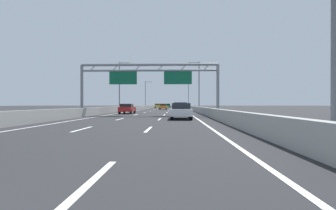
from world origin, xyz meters
TOP-DOWN VIEW (x-y plane):
  - ground_plane at (0.00, 100.00)m, footprint 260.00×260.00m
  - lane_dash_left_1 at (-1.80, 12.50)m, footprint 0.16×3.00m
  - lane_dash_left_2 at (-1.80, 21.50)m, footprint 0.16×3.00m
  - lane_dash_left_3 at (-1.80, 30.50)m, footprint 0.16×3.00m
  - lane_dash_left_4 at (-1.80, 39.50)m, footprint 0.16×3.00m
  - lane_dash_left_5 at (-1.80, 48.50)m, footprint 0.16×3.00m
  - lane_dash_left_6 at (-1.80, 57.50)m, footprint 0.16×3.00m
  - lane_dash_left_7 at (-1.80, 66.50)m, footprint 0.16×3.00m
  - lane_dash_left_8 at (-1.80, 75.50)m, footprint 0.16×3.00m
  - lane_dash_left_9 at (-1.80, 84.50)m, footprint 0.16×3.00m
  - lane_dash_left_10 at (-1.80, 93.50)m, footprint 0.16×3.00m
  - lane_dash_left_11 at (-1.80, 102.50)m, footprint 0.16×3.00m
  - lane_dash_left_12 at (-1.80, 111.50)m, footprint 0.16×3.00m
  - lane_dash_left_13 at (-1.80, 120.50)m, footprint 0.16×3.00m
  - lane_dash_left_14 at (-1.80, 129.50)m, footprint 0.16×3.00m
  - lane_dash_left_15 at (-1.80, 138.50)m, footprint 0.16×3.00m
  - lane_dash_left_16 at (-1.80, 147.50)m, footprint 0.16×3.00m
  - lane_dash_left_17 at (-1.80, 156.50)m, footprint 0.16×3.00m
  - lane_dash_right_0 at (1.80, 3.50)m, footprint 0.16×3.00m
  - lane_dash_right_1 at (1.80, 12.50)m, footprint 0.16×3.00m
  - lane_dash_right_2 at (1.80, 21.50)m, footprint 0.16×3.00m
  - lane_dash_right_3 at (1.80, 30.50)m, footprint 0.16×3.00m
  - lane_dash_right_4 at (1.80, 39.50)m, footprint 0.16×3.00m
  - lane_dash_right_5 at (1.80, 48.50)m, footprint 0.16×3.00m
  - lane_dash_right_6 at (1.80, 57.50)m, footprint 0.16×3.00m
  - lane_dash_right_7 at (1.80, 66.50)m, footprint 0.16×3.00m
  - lane_dash_right_8 at (1.80, 75.50)m, footprint 0.16×3.00m
  - lane_dash_right_9 at (1.80, 84.50)m, footprint 0.16×3.00m
  - lane_dash_right_10 at (1.80, 93.50)m, footprint 0.16×3.00m
  - lane_dash_right_11 at (1.80, 102.50)m, footprint 0.16×3.00m
  - lane_dash_right_12 at (1.80, 111.50)m, footprint 0.16×3.00m
  - lane_dash_right_13 at (1.80, 120.50)m, footprint 0.16×3.00m
  - lane_dash_right_14 at (1.80, 129.50)m, footprint 0.16×3.00m
  - lane_dash_right_15 at (1.80, 138.50)m, footprint 0.16×3.00m
  - lane_dash_right_16 at (1.80, 147.50)m, footprint 0.16×3.00m
  - lane_dash_right_17 at (1.80, 156.50)m, footprint 0.16×3.00m
  - edge_line_left at (-5.25, 88.00)m, footprint 0.16×176.00m
  - edge_line_right at (5.25, 88.00)m, footprint 0.16×176.00m
  - barrier_left at (-6.90, 110.00)m, footprint 0.45×220.00m
  - barrier_right at (6.90, 110.00)m, footprint 0.45×220.00m
  - sign_gantry at (0.03, 29.50)m, footprint 17.10×0.36m
  - streetlamp_left_mid at (-7.47, 46.88)m, footprint 2.58×0.28m
  - streetlamp_right_mid at (7.47, 46.88)m, footprint 2.58×0.28m
  - streetlamp_left_far at (-7.47, 87.50)m, footprint 2.58×0.28m
  - streetlamp_right_far at (7.47, 87.50)m, footprint 2.58×0.28m
  - blue_car at (3.79, 29.57)m, footprint 1.73×4.47m
  - red_car at (-3.72, 34.55)m, footprint 1.78×4.25m
  - yellow_car at (-3.67, 91.59)m, footprint 1.89×4.52m
  - white_car at (3.75, 22.13)m, footprint 1.88×4.53m
  - green_car at (0.12, 98.12)m, footprint 1.84×4.67m
  - black_car at (-3.63, 131.22)m, footprint 1.83×4.67m
  - orange_car at (-0.04, 62.91)m, footprint 1.87×4.10m

SIDE VIEW (x-z plane):
  - ground_plane at x=0.00m, z-range 0.00..0.00m
  - lane_dash_left_1 at x=-1.80m, z-range 0.00..0.01m
  - lane_dash_left_2 at x=-1.80m, z-range 0.00..0.01m
  - lane_dash_left_3 at x=-1.80m, z-range 0.00..0.01m
  - lane_dash_left_4 at x=-1.80m, z-range 0.00..0.01m
  - lane_dash_left_5 at x=-1.80m, z-range 0.00..0.01m
  - lane_dash_left_6 at x=-1.80m, z-range 0.00..0.01m
  - lane_dash_left_7 at x=-1.80m, z-range 0.00..0.01m
  - lane_dash_left_8 at x=-1.80m, z-range 0.00..0.01m
  - lane_dash_left_9 at x=-1.80m, z-range 0.00..0.01m
  - lane_dash_left_10 at x=-1.80m, z-range 0.00..0.01m
  - lane_dash_left_11 at x=-1.80m, z-range 0.00..0.01m
  - lane_dash_left_12 at x=-1.80m, z-range 0.00..0.01m
  - lane_dash_left_13 at x=-1.80m, z-range 0.00..0.01m
  - lane_dash_left_14 at x=-1.80m, z-range 0.00..0.01m
  - lane_dash_left_15 at x=-1.80m, z-range 0.00..0.01m
  - lane_dash_left_16 at x=-1.80m, z-range 0.00..0.01m
  - lane_dash_left_17 at x=-1.80m, z-range 0.00..0.01m
  - lane_dash_right_0 at x=1.80m, z-range 0.00..0.01m
  - lane_dash_right_1 at x=1.80m, z-range 0.00..0.01m
  - lane_dash_right_2 at x=1.80m, z-range 0.00..0.01m
  - lane_dash_right_3 at x=1.80m, z-range 0.00..0.01m
  - lane_dash_right_4 at x=1.80m, z-range 0.00..0.01m
  - lane_dash_right_5 at x=1.80m, z-range 0.00..0.01m
  - lane_dash_right_6 at x=1.80m, z-range 0.00..0.01m
  - lane_dash_right_7 at x=1.80m, z-range 0.00..0.01m
  - lane_dash_right_8 at x=1.80m, z-range 0.00..0.01m
  - lane_dash_right_9 at x=1.80m, z-range 0.00..0.01m
  - lane_dash_right_10 at x=1.80m, z-range 0.00..0.01m
  - lane_dash_right_11 at x=1.80m, z-range 0.00..0.01m
  - lane_dash_right_12 at x=1.80m, z-range 0.00..0.01m
  - lane_dash_right_13 at x=1.80m, z-range 0.00..0.01m
  - lane_dash_right_14 at x=1.80m, z-range 0.00..0.01m
  - lane_dash_right_15 at x=1.80m, z-range 0.00..0.01m
  - lane_dash_right_16 at x=1.80m, z-range 0.00..0.01m
  - lane_dash_right_17 at x=1.80m, z-range 0.00..0.01m
  - edge_line_left at x=-5.25m, z-range 0.00..0.01m
  - edge_line_right at x=5.25m, z-range 0.00..0.01m
  - barrier_left at x=-6.90m, z-range 0.00..0.95m
  - barrier_right at x=6.90m, z-range 0.00..0.95m
  - red_car at x=-3.72m, z-range 0.03..1.44m
  - white_car at x=3.75m, z-range 0.01..1.47m
  - black_car at x=-3.63m, z-range 0.03..1.45m
  - orange_car at x=-0.04m, z-range 0.01..1.49m
  - green_car at x=0.12m, z-range 0.01..1.56m
  - yellow_car at x=-3.67m, z-range 0.02..1.55m
  - blue_car at x=3.79m, z-range 0.01..1.58m
  - sign_gantry at x=0.03m, z-range 1.66..8.02m
  - streetlamp_left_mid at x=-7.47m, z-range 0.65..10.15m
  - streetlamp_right_mid at x=7.47m, z-range 0.65..10.15m
  - streetlamp_left_far at x=-7.47m, z-range 0.65..10.15m
  - streetlamp_right_far at x=7.47m, z-range 0.65..10.15m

